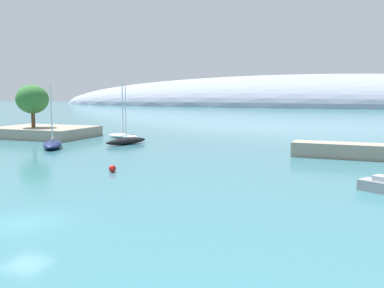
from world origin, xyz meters
TOP-DOWN VIEW (x-y plane):
  - water at (0.00, 0.00)m, footprint 600.00×600.00m
  - shore_outcrop at (-30.82, 39.27)m, footprint 15.70×11.44m
  - tree_clump_shore at (-31.78, 37.89)m, footprint 5.25×5.25m
  - distant_ridge at (1.80, 230.30)m, footprint 331.64×84.59m
  - sailboat_black_near_shore at (-12.67, 34.77)m, footprint 4.33×7.08m
  - sailboat_navy_mid_mooring at (-19.98, 27.72)m, footprint 5.79×7.15m
  - sailboat_white_outer_mooring at (-17.42, 42.31)m, footprint 6.73×4.03m
  - mooring_buoy_red at (-3.37, 15.28)m, footprint 0.68×0.68m

SIDE VIEW (x-z plane):
  - water at x=0.00m, z-range 0.00..0.00m
  - distant_ridge at x=1.80m, z-range -17.90..17.90m
  - mooring_buoy_red at x=-3.37m, z-range 0.00..0.68m
  - sailboat_white_outer_mooring at x=-17.42m, z-range -4.53..5.54m
  - sailboat_black_near_shore at x=-12.67m, z-range -3.83..4.89m
  - sailboat_navy_mid_mooring at x=-19.98m, z-range -3.74..4.86m
  - shore_outcrop at x=-30.82m, z-range 0.00..1.69m
  - tree_clump_shore at x=-31.78m, z-range 2.82..9.87m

